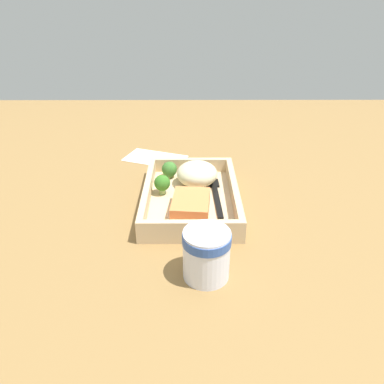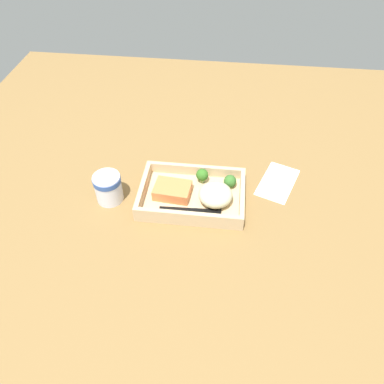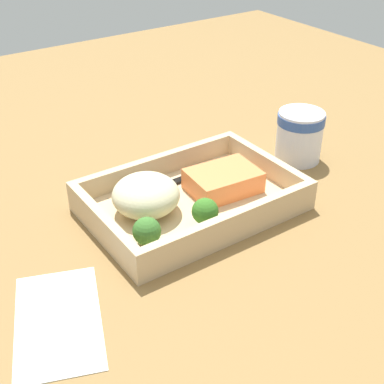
% 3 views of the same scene
% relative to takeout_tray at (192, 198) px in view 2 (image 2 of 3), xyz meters
% --- Properties ---
extents(ground_plane, '(1.60, 1.60, 0.02)m').
position_rel_takeout_tray_xyz_m(ground_plane, '(0.00, 0.00, -0.02)').
color(ground_plane, olive).
extents(takeout_tray, '(0.27, 0.19, 0.01)m').
position_rel_takeout_tray_xyz_m(takeout_tray, '(0.00, 0.00, 0.00)').
color(takeout_tray, '#CBAF84').
rests_on(takeout_tray, ground_plane).
extents(tray_rim, '(0.27, 0.19, 0.03)m').
position_rel_takeout_tray_xyz_m(tray_rim, '(0.00, 0.00, 0.02)').
color(tray_rim, '#CBAF84').
rests_on(tray_rim, takeout_tray).
extents(salmon_fillet, '(0.10, 0.08, 0.03)m').
position_rel_takeout_tray_xyz_m(salmon_fillet, '(-0.05, 0.00, 0.02)').
color(salmon_fillet, '#EF7F45').
rests_on(salmon_fillet, takeout_tray).
extents(mashed_potatoes, '(0.09, 0.09, 0.05)m').
position_rel_takeout_tray_xyz_m(mashed_potatoes, '(0.06, -0.01, 0.03)').
color(mashed_potatoes, beige).
rests_on(mashed_potatoes, takeout_tray).
extents(broccoli_floret_1, '(0.03, 0.03, 0.04)m').
position_rel_takeout_tray_xyz_m(broccoli_floret_1, '(0.10, 0.05, 0.03)').
color(broccoli_floret_1, '#7B9855').
rests_on(broccoli_floret_1, takeout_tray).
extents(broccoli_floret_2, '(0.03, 0.03, 0.04)m').
position_rel_takeout_tray_xyz_m(broccoli_floret_2, '(0.02, 0.06, 0.03)').
color(broccoli_floret_2, '#7FA462').
rests_on(broccoli_floret_2, takeout_tray).
extents(fork, '(0.16, 0.02, 0.00)m').
position_rel_takeout_tray_xyz_m(fork, '(0.01, -0.05, 0.01)').
color(fork, black).
rests_on(fork, takeout_tray).
extents(paper_cup, '(0.07, 0.07, 0.08)m').
position_rel_takeout_tray_xyz_m(paper_cup, '(-0.22, -0.02, 0.04)').
color(paper_cup, white).
rests_on(paper_cup, ground_plane).
extents(receipt_slip, '(0.13, 0.17, 0.00)m').
position_rel_takeout_tray_xyz_m(receipt_slip, '(0.23, 0.09, -0.00)').
color(receipt_slip, white).
rests_on(receipt_slip, ground_plane).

